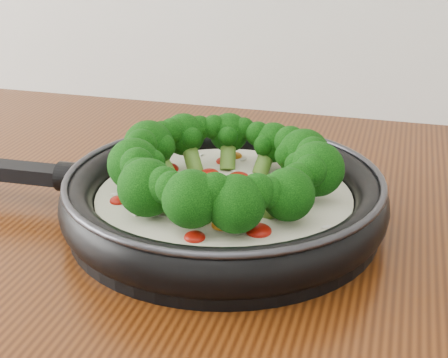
# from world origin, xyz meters

# --- Properties ---
(skillet) EXTENTS (0.51, 0.34, 0.10)m
(skillet) POSITION_xyz_m (0.03, 1.10, 0.94)
(skillet) COLOR black
(skillet) RESTS_ON counter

